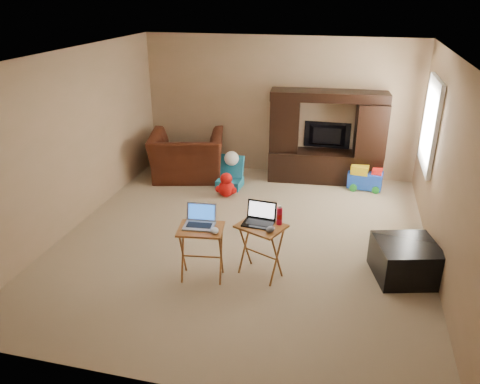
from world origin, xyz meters
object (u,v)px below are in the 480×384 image
(recliner, at_px, (187,156))
(mouse_left, at_px, (215,231))
(child_rocker, at_px, (230,173))
(television, at_px, (327,136))
(plush_toy, at_px, (226,185))
(mouse_right, at_px, (270,229))
(push_toy, at_px, (365,177))
(tray_table_left, at_px, (202,253))
(laptop_left, at_px, (199,217))
(ottoman, at_px, (405,260))
(entertainment_center, at_px, (326,137))
(laptop_right, at_px, (258,215))
(water_bottle, at_px, (279,216))
(tray_table_right, at_px, (261,250))

(recliner, xyz_separation_m, mouse_left, (1.46, -3.14, 0.29))
(child_rocker, bearing_deg, television, 32.69)
(television, xyz_separation_m, child_rocker, (-1.58, -0.92, -0.51))
(recliner, height_order, mouse_left, recliner)
(plush_toy, bearing_deg, mouse_right, -63.30)
(push_toy, bearing_deg, tray_table_left, -113.09)
(tray_table_left, bearing_deg, laptop_left, 127.11)
(plush_toy, bearing_deg, ottoman, -33.36)
(plush_toy, distance_m, ottoman, 3.27)
(ottoman, distance_m, mouse_left, 2.34)
(child_rocker, height_order, mouse_right, mouse_right)
(entertainment_center, height_order, mouse_left, entertainment_center)
(ottoman, bearing_deg, laptop_right, -168.28)
(ottoman, height_order, mouse_right, mouse_right)
(ottoman, relative_size, tray_table_left, 1.04)
(recliner, relative_size, tray_table_left, 1.91)
(plush_toy, bearing_deg, water_bottle, -59.72)
(recliner, xyz_separation_m, ottoman, (3.65, -2.45, -0.19))
(laptop_right, bearing_deg, ottoman, 16.69)
(recliner, xyz_separation_m, child_rocker, (0.87, -0.26, -0.14))
(entertainment_center, bearing_deg, mouse_right, -101.73)
(recliner, relative_size, mouse_left, 9.39)
(entertainment_center, distance_m, tray_table_left, 3.75)
(push_toy, xyz_separation_m, water_bottle, (-1.04, -3.00, 0.57))
(laptop_right, xyz_separation_m, water_bottle, (0.24, 0.06, -0.02))
(television, height_order, push_toy, television)
(entertainment_center, relative_size, child_rocker, 3.61)
(mouse_right, bearing_deg, child_rocker, 114.03)
(television, height_order, tray_table_left, television)
(child_rocker, height_order, ottoman, child_rocker)
(tray_table_right, bearing_deg, ottoman, 36.03)
(recliner, bearing_deg, ottoman, 131.88)
(television, relative_size, mouse_right, 5.99)
(recliner, bearing_deg, child_rocker, 149.11)
(ottoman, height_order, mouse_left, mouse_left)
(laptop_right, bearing_deg, laptop_left, -156.64)
(plush_toy, distance_m, mouse_left, 2.59)
(ottoman, xyz_separation_m, tray_table_left, (-2.38, -0.61, 0.11))
(television, relative_size, plush_toy, 1.96)
(entertainment_center, bearing_deg, laptop_left, -114.47)
(recliner, relative_size, child_rocker, 2.34)
(tray_table_left, bearing_deg, mouse_right, -0.10)
(ottoman, bearing_deg, television, 111.07)
(mouse_left, bearing_deg, push_toy, 62.95)
(child_rocker, bearing_deg, plush_toy, -81.18)
(recliner, height_order, mouse_right, recliner)
(laptop_left, bearing_deg, mouse_left, -29.76)
(tray_table_right, bearing_deg, mouse_right, -19.31)
(plush_toy, distance_m, mouse_right, 2.63)
(plush_toy, distance_m, tray_table_right, 2.42)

